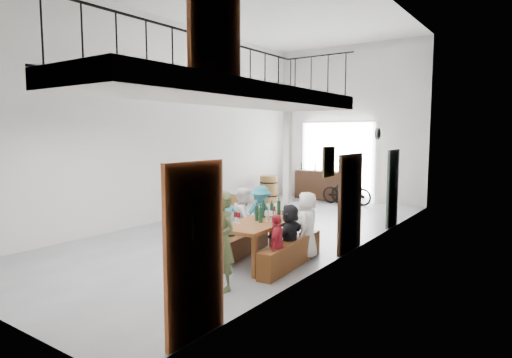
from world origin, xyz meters
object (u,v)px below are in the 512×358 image
Objects in this scene: bicycle_near at (346,191)px; host_standing at (222,241)px; tasting_table at (264,224)px; bench_inner at (241,245)px; serving_counter at (322,185)px; side_bench at (220,203)px; oak_barrel at (269,189)px.

host_standing is at bearing -172.49° from bicycle_near.
bench_inner is at bearing 171.18° from tasting_table.
serving_counter reaches higher than bicycle_near.
side_bench is (-3.57, 3.66, -0.00)m from bench_inner.
bicycle_near is at bearing 49.16° from side_bench.
oak_barrel is 0.47× the size of serving_counter.
side_bench is (-4.15, 3.72, -0.50)m from tasting_table.
host_standing reaches higher than bicycle_near.
side_bench is at bearing 136.07° from bicycle_near.
tasting_table is at bearing -73.90° from serving_counter.
bench_inner is at bearing -77.87° from serving_counter.
oak_barrel is 8.55m from host_standing.
host_standing is 8.77m from bicycle_near.
oak_barrel reaches higher than tasting_table.
bench_inner is 0.91× the size of serving_counter.
tasting_table is 2.35× the size of oak_barrel.
bicycle_near is (1.17, -0.54, -0.08)m from serving_counter.
tasting_table reaches higher than side_bench.
tasting_table is at bearing -41.88° from side_bench.
host_standing reaches higher than side_bench.
tasting_table is at bearing -57.55° from oak_barrel.
host_standing is at bearing -69.23° from bench_inner.
bench_inner is at bearing 133.93° from host_standing.
serving_counter is 1.29× the size of host_standing.
tasting_table is 1.28× the size of bicycle_near.
host_standing reaches higher than oak_barrel.
oak_barrel is at bearing 79.70° from side_bench.
tasting_table is 1.64m from host_standing.
tasting_table is at bearing -172.46° from bicycle_near.
tasting_table is at bearing 116.65° from host_standing.
side_bench is 6.97m from host_standing.
bench_inner is (-0.58, 0.06, -0.50)m from tasting_table.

